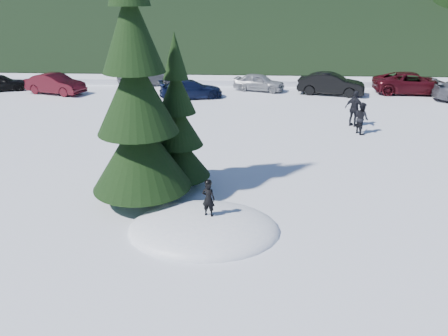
# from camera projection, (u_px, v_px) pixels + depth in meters

# --- Properties ---
(ground) EXTENTS (200.00, 200.00, 0.00)m
(ground) POSITION_uv_depth(u_px,v_px,m) (204.00, 230.00, 12.82)
(ground) COLOR white
(ground) RESTS_ON ground
(snow_mound) EXTENTS (4.48, 3.52, 0.96)m
(snow_mound) POSITION_uv_depth(u_px,v_px,m) (204.00, 230.00, 12.82)
(snow_mound) COLOR white
(snow_mound) RESTS_ON ground
(spruce_tall) EXTENTS (3.20, 3.20, 8.60)m
(spruce_tall) POSITION_uv_depth(u_px,v_px,m) (137.00, 104.00, 13.40)
(spruce_tall) COLOR #301F10
(spruce_tall) RESTS_ON ground
(spruce_short) EXTENTS (2.20, 2.20, 5.37)m
(spruce_short) POSITION_uv_depth(u_px,v_px,m) (178.00, 130.00, 15.09)
(spruce_short) COLOR #301F10
(spruce_short) RESTS_ON ground
(child_skier) EXTENTS (0.44, 0.35, 1.05)m
(child_skier) POSITION_uv_depth(u_px,v_px,m) (208.00, 199.00, 12.46)
(child_skier) COLOR black
(child_skier) RESTS_ON snow_mound
(adult_0) EXTENTS (0.81, 0.92, 1.57)m
(adult_0) POSITION_uv_depth(u_px,v_px,m) (362.00, 118.00, 21.58)
(adult_0) COLOR black
(adult_0) RESTS_ON ground
(adult_1) EXTENTS (1.12, 1.06, 1.87)m
(adult_1) POSITION_uv_depth(u_px,v_px,m) (355.00, 109.00, 22.75)
(adult_1) COLOR black
(adult_1) RESTS_ON ground
(car_0) EXTENTS (3.84, 2.77, 1.22)m
(car_0) POSITION_uv_depth(u_px,v_px,m) (0.00, 83.00, 31.48)
(car_0) COLOR black
(car_0) RESTS_ON ground
(car_1) EXTENTS (4.51, 2.70, 1.40)m
(car_1) POSITION_uv_depth(u_px,v_px,m) (55.00, 84.00, 30.50)
(car_1) COLOR #3C0A12
(car_1) RESTS_ON ground
(car_2) EXTENTS (5.25, 3.60, 1.33)m
(car_2) POSITION_uv_depth(u_px,v_px,m) (148.00, 76.00, 33.70)
(car_2) COLOR #51545A
(car_2) RESTS_ON ground
(car_3) EXTENTS (4.53, 2.84, 1.22)m
(car_3) POSITION_uv_depth(u_px,v_px,m) (191.00, 89.00, 29.23)
(car_3) COLOR black
(car_3) RESTS_ON ground
(car_4) EXTENTS (3.95, 2.53, 1.25)m
(car_4) POSITION_uv_depth(u_px,v_px,m) (259.00, 82.00, 31.51)
(car_4) COLOR gray
(car_4) RESTS_ON ground
(car_5) EXTENTS (4.78, 2.64, 1.49)m
(car_5) POSITION_uv_depth(u_px,v_px,m) (331.00, 84.00, 30.23)
(car_5) COLOR black
(car_5) RESTS_ON ground
(car_6) EXTENTS (5.43, 2.75, 1.47)m
(car_6) POSITION_uv_depth(u_px,v_px,m) (412.00, 83.00, 30.56)
(car_6) COLOR #400B12
(car_6) RESTS_ON ground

